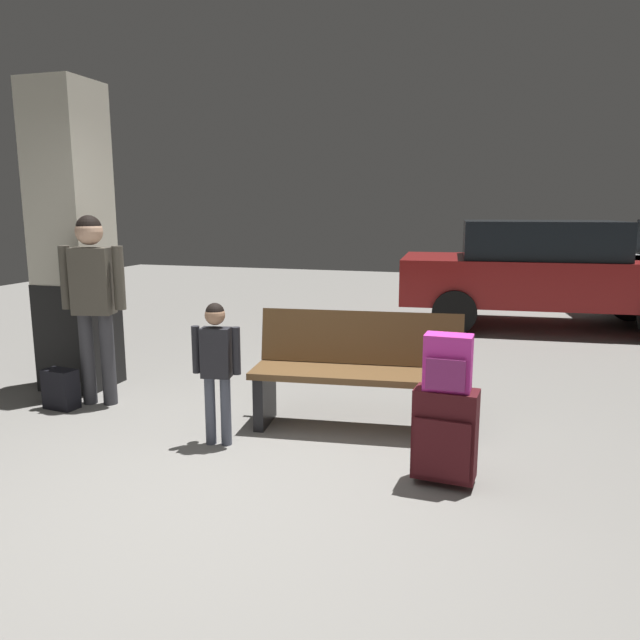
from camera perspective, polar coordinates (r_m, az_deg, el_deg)
ground_plane at (r=7.36m, az=4.14°, el=-3.11°), size 18.00×18.00×0.10m
structural_pillar at (r=6.05m, az=-22.33°, el=6.94°), size 0.57×0.57×2.80m
bench at (r=4.67m, az=3.54°, el=-4.89°), size 1.65×0.70×0.89m
suitcase at (r=3.82m, az=11.73°, el=-10.56°), size 0.40×0.26×0.60m
backpack_bright at (r=3.69m, az=12.00°, el=-4.02°), size 0.29×0.20×0.34m
child at (r=4.32m, az=-9.79°, el=-3.61°), size 0.35×0.20×1.04m
adult at (r=5.45m, az=-20.68°, el=2.70°), size 0.55×0.26×1.63m
backpack_dark_floor at (r=5.61m, az=-23.27°, el=-6.03°), size 0.30×0.22×0.34m
parked_car_near at (r=9.19m, az=20.61°, el=4.37°), size 4.22×2.05×1.51m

